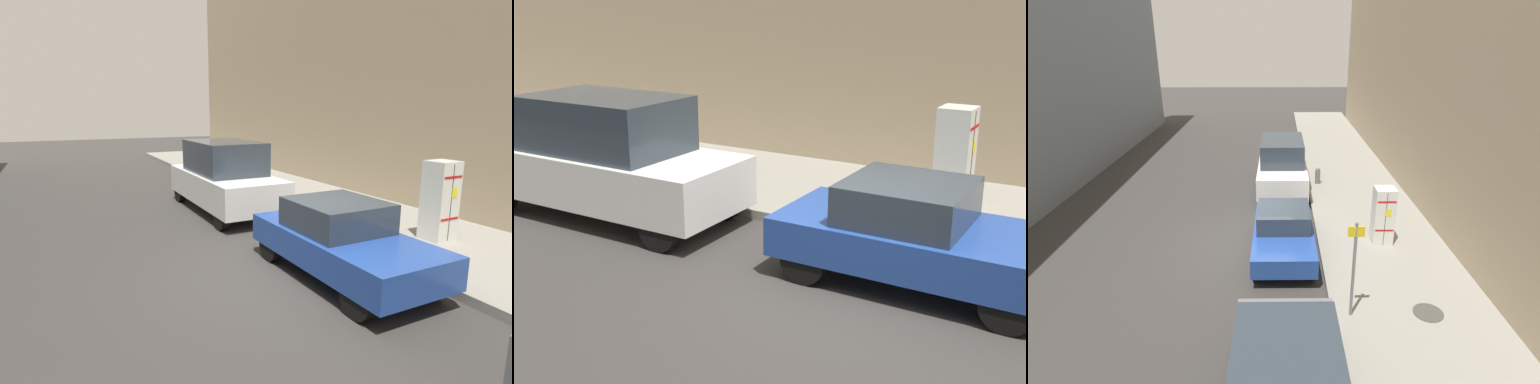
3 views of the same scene
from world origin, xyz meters
TOP-DOWN VIEW (x-y plane):
  - ground_plane at (0.00, 0.00)m, footprint 80.00×80.00m
  - sidewalk_slab at (-3.99, 0.00)m, footprint 3.95×44.00m
  - building_facade_near at (-7.03, 0.00)m, footprint 2.14×39.60m
  - discarded_refrigerator at (-3.97, 0.17)m, footprint 0.62×0.59m
  - manhole_cover at (-4.27, 3.63)m, footprint 0.70×0.70m
  - street_sign_post at (-2.44, 3.66)m, footprint 0.36×0.07m
  - fire_hydrant at (-2.45, -5.09)m, footprint 0.22×0.22m
  - parked_van_white at (-0.92, -5.07)m, footprint 1.99×4.92m
  - parked_hatchback_blue at (-0.92, 0.52)m, footprint 1.76×3.82m

SIDE VIEW (x-z plane):
  - ground_plane at x=0.00m, z-range 0.00..0.00m
  - sidewalk_slab at x=-3.99m, z-range 0.00..0.17m
  - manhole_cover at x=-4.27m, z-range 0.17..0.19m
  - fire_hydrant at x=-2.45m, z-range 0.18..0.90m
  - parked_hatchback_blue at x=-0.92m, z-range 0.01..1.44m
  - parked_van_white at x=-0.92m, z-range -0.01..2.14m
  - discarded_refrigerator at x=-3.97m, z-range 0.17..1.97m
  - street_sign_post at x=-2.44m, z-range 0.32..2.69m
  - building_facade_near at x=-7.03m, z-range 0.00..10.36m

